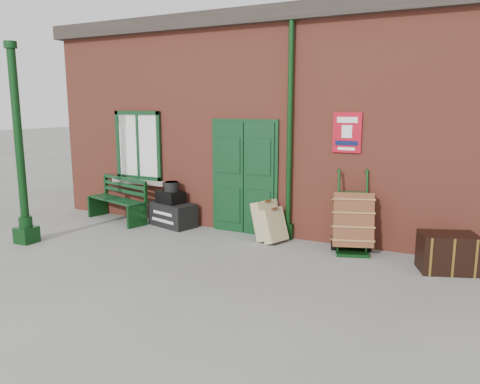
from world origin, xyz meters
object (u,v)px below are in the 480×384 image
Objects in this scene: houdini_trunk at (173,214)px; dark_trunk at (448,253)px; porter_trolley at (352,221)px; bench at (119,198)px.

dark_trunk is (5.35, -0.38, 0.05)m from houdini_trunk.
dark_trunk is at bearing 11.64° from houdini_trunk.
porter_trolley is 1.61m from dark_trunk.
bench is 6.70m from dark_trunk.
bench is at bearing 157.52° from dark_trunk.
houdini_trunk is 5.37m from dark_trunk.
bench is 1.37m from houdini_trunk.
porter_trolley is at bearing 147.64° from dark_trunk.
bench is at bearing 161.83° from porter_trolley.
houdini_trunk is 3.81m from porter_trolley.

